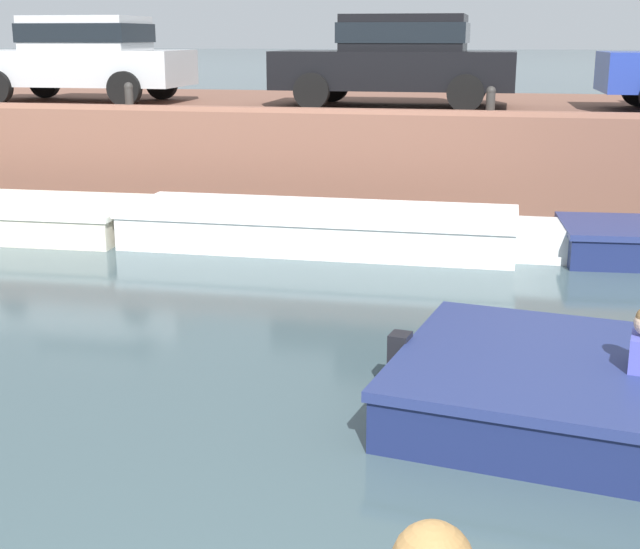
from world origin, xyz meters
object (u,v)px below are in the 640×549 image
Objects in this scene: car_leftmost_silver at (83,55)px; car_left_inner_black at (398,56)px; mooring_bollard_west at (129,95)px; mooring_bollard_mid at (491,100)px; boat_moored_central_white at (339,228)px.

car_leftmost_silver is 0.97× the size of car_left_inner_black.
mooring_bollard_mid is (5.95, 0.00, 0.00)m from mooring_bollard_west.
mooring_bollard_mid is (1.62, -1.51, -0.61)m from car_left_inner_black.
car_leftmost_silver reaches higher than mooring_bollard_west.
car_left_inner_black reaches higher than mooring_bollard_mid.
boat_moored_central_white is 6.99m from car_leftmost_silver.
car_left_inner_black is 9.23× the size of mooring_bollard_west.
mooring_bollard_west is at bearing -44.88° from car_leftmost_silver.
mooring_bollard_west reaches higher than boat_moored_central_white.
car_left_inner_black reaches higher than boat_moored_central_white.
car_leftmost_silver reaches higher than mooring_bollard_mid.
boat_moored_central_white is at bearing -33.85° from car_leftmost_silver.
boat_moored_central_white is at bearing -132.45° from mooring_bollard_mid.
car_leftmost_silver is 5.85m from car_left_inner_black.
mooring_bollard_mid reaches higher than boat_moored_central_white.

